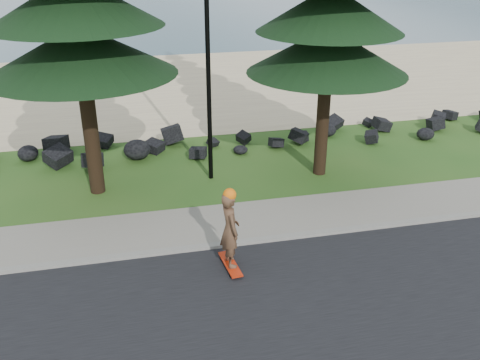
{
  "coord_description": "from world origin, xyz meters",
  "views": [
    {
      "loc": [
        -2.5,
        -12.08,
        7.16
      ],
      "look_at": [
        0.23,
        0.0,
        1.36
      ],
      "focal_mm": 40.0,
      "sensor_mm": 36.0,
      "label": 1
    }
  ],
  "objects": [
    {
      "name": "beach_sand",
      "position": [
        0.0,
        14.5,
        0.01
      ],
      "size": [
        160.0,
        15.0,
        0.01
      ],
      "primitive_type": "cube",
      "color": "tan",
      "rests_on": "ground"
    },
    {
      "name": "ocean",
      "position": [
        0.0,
        51.0,
        0.0
      ],
      "size": [
        160.0,
        58.0,
        0.01
      ],
      "primitive_type": "cube",
      "color": "#325660",
      "rests_on": "ground"
    },
    {
      "name": "kerb",
      "position": [
        0.0,
        -0.9,
        0.05
      ],
      "size": [
        160.0,
        0.2,
        0.1
      ],
      "primitive_type": "cube",
      "color": "gray",
      "rests_on": "ground"
    },
    {
      "name": "road",
      "position": [
        0.0,
        -4.5,
        0.01
      ],
      "size": [
        160.0,
        7.0,
        0.02
      ],
      "primitive_type": "cube",
      "color": "black",
      "rests_on": "ground"
    },
    {
      "name": "skateboarder",
      "position": [
        -0.42,
        -1.85,
        1.03
      ],
      "size": [
        0.5,
        1.12,
        2.04
      ],
      "rotation": [
        0.0,
        0.0,
        1.67
      ],
      "color": "red",
      "rests_on": "ground"
    },
    {
      "name": "sidewalk",
      "position": [
        0.0,
        0.2,
        0.04
      ],
      "size": [
        160.0,
        2.0,
        0.08
      ],
      "primitive_type": "cube",
      "color": "gray",
      "rests_on": "ground"
    },
    {
      "name": "seawall_boulders",
      "position": [
        0.0,
        5.6,
        0.0
      ],
      "size": [
        60.0,
        2.4,
        1.1
      ],
      "primitive_type": null,
      "color": "black",
      "rests_on": "ground"
    },
    {
      "name": "ground",
      "position": [
        0.0,
        0.0,
        0.0
      ],
      "size": [
        160.0,
        160.0,
        0.0
      ],
      "primitive_type": "plane",
      "color": "#255119",
      "rests_on": "ground"
    },
    {
      "name": "lamp_post",
      "position": [
        0.0,
        3.2,
        4.13
      ],
      "size": [
        0.25,
        0.14,
        8.14
      ],
      "color": "black",
      "rests_on": "ground"
    }
  ]
}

